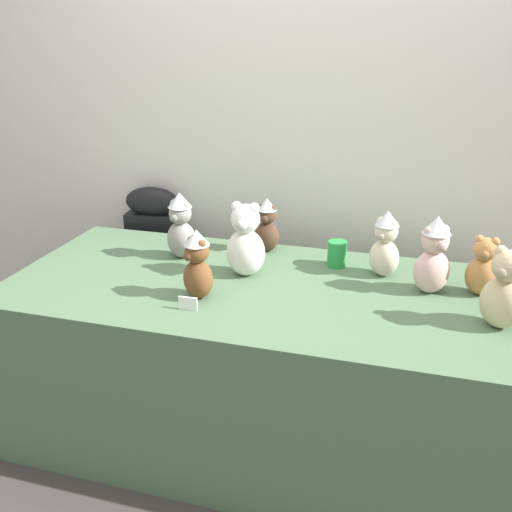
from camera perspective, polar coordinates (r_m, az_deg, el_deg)
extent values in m
plane|color=#3D3838|center=(2.36, -1.77, -21.75)|extent=(10.00, 10.00, 0.00)
cube|color=silver|center=(2.65, 4.25, 14.78)|extent=(7.00, 0.08, 2.60)
cube|color=#4C6B4C|center=(2.32, 0.00, -11.12)|extent=(1.97, 0.90, 0.73)
cube|color=black|center=(3.02, -10.24, -2.63)|extent=(0.29, 0.15, 0.78)
ellipsoid|color=black|center=(2.86, -10.85, 5.64)|extent=(0.29, 0.15, 0.15)
ellipsoid|color=beige|center=(2.15, 17.90, -1.56)|extent=(0.18, 0.17, 0.17)
sphere|color=beige|center=(2.11, 18.29, 1.55)|extent=(0.10, 0.10, 0.10)
sphere|color=beige|center=(2.08, 17.68, 2.51)|extent=(0.04, 0.04, 0.04)
sphere|color=beige|center=(2.11, 19.15, 2.61)|extent=(0.04, 0.04, 0.04)
sphere|color=#A88783|center=(2.08, 18.85, 0.91)|extent=(0.04, 0.04, 0.04)
cone|color=silver|center=(2.09, 18.49, 3.11)|extent=(0.11, 0.11, 0.07)
ellipsoid|color=#CCB78E|center=(1.98, 24.36, -4.48)|extent=(0.19, 0.18, 0.18)
sphere|color=#CCB78E|center=(1.93, 24.97, -0.96)|extent=(0.11, 0.11, 0.11)
sphere|color=#CCB78E|center=(1.93, 24.30, 0.47)|extent=(0.04, 0.04, 0.04)
sphere|color=#9D8E71|center=(1.89, 24.32, -1.59)|extent=(0.04, 0.04, 0.04)
ellipsoid|color=white|center=(2.19, -1.09, 0.36)|extent=(0.16, 0.14, 0.19)
sphere|color=white|center=(2.14, -1.12, 3.94)|extent=(0.12, 0.12, 0.12)
sphere|color=white|center=(2.14, -2.05, 5.18)|extent=(0.04, 0.04, 0.04)
sphere|color=white|center=(2.12, -0.19, 5.02)|extent=(0.04, 0.04, 0.04)
sphere|color=#B4B3AF|center=(2.10, -1.52, 3.26)|extent=(0.05, 0.05, 0.05)
ellipsoid|color=#4C3323|center=(2.45, 1.13, 2.06)|extent=(0.11, 0.10, 0.14)
sphere|color=#4C3323|center=(2.42, 1.15, 4.32)|extent=(0.08, 0.08, 0.08)
sphere|color=#4C3323|center=(2.41, 0.57, 5.10)|extent=(0.03, 0.03, 0.03)
sphere|color=#4C3323|center=(2.40, 1.74, 4.99)|extent=(0.03, 0.03, 0.03)
sphere|color=#412E23|center=(2.39, 0.92, 3.90)|extent=(0.03, 0.03, 0.03)
cone|color=silver|center=(2.40, 1.16, 5.44)|extent=(0.09, 0.09, 0.05)
ellipsoid|color=#B27A42|center=(2.20, 22.55, -1.96)|extent=(0.14, 0.12, 0.15)
sphere|color=#B27A42|center=(2.17, 22.96, 0.66)|extent=(0.09, 0.09, 0.09)
sphere|color=#B27A42|center=(2.16, 22.39, 1.64)|extent=(0.03, 0.03, 0.03)
sphere|color=#B27A42|center=(2.15, 23.81, 1.38)|extent=(0.03, 0.03, 0.03)
sphere|color=olive|center=(2.13, 22.82, 0.14)|extent=(0.04, 0.04, 0.04)
ellipsoid|color=brown|center=(2.02, -6.08, -2.41)|extent=(0.16, 0.15, 0.15)
sphere|color=brown|center=(1.98, -6.21, 0.51)|extent=(0.09, 0.09, 0.09)
sphere|color=brown|center=(1.99, -6.74, 1.66)|extent=(0.03, 0.03, 0.03)
sphere|color=brown|center=(1.94, -5.75, 1.25)|extent=(0.03, 0.03, 0.03)
sphere|color=brown|center=(1.96, -7.08, 0.01)|extent=(0.04, 0.04, 0.04)
cone|color=silver|center=(1.96, -6.27, 1.97)|extent=(0.09, 0.09, 0.06)
ellipsoid|color=beige|center=(2.25, 13.26, -0.18)|extent=(0.16, 0.15, 0.15)
sphere|color=beige|center=(2.21, 13.52, 2.52)|extent=(0.09, 0.09, 0.09)
sphere|color=beige|center=(2.22, 12.98, 3.58)|extent=(0.03, 0.03, 0.03)
sphere|color=beige|center=(2.19, 14.22, 3.22)|extent=(0.03, 0.03, 0.03)
sphere|color=#ABA08A|center=(2.19, 12.94, 2.09)|extent=(0.04, 0.04, 0.04)
cone|color=silver|center=(2.20, 13.64, 3.88)|extent=(0.10, 0.10, 0.06)
ellipsoid|color=gray|center=(2.40, -7.80, 1.71)|extent=(0.16, 0.14, 0.16)
sphere|color=gray|center=(2.36, -7.95, 4.47)|extent=(0.10, 0.10, 0.10)
sphere|color=gray|center=(2.36, -8.59, 5.46)|extent=(0.04, 0.04, 0.04)
sphere|color=gray|center=(2.33, -7.40, 5.27)|extent=(0.04, 0.04, 0.04)
sphere|color=slate|center=(2.33, -8.56, 3.99)|extent=(0.04, 0.04, 0.04)
cone|color=silver|center=(2.34, -8.03, 5.85)|extent=(0.10, 0.10, 0.06)
cylinder|color=#238C3D|center=(2.32, 8.48, 0.24)|extent=(0.08, 0.08, 0.11)
cube|color=white|center=(1.95, -7.15, -4.96)|extent=(0.07, 0.01, 0.05)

